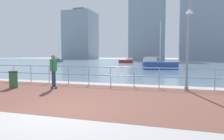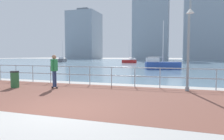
% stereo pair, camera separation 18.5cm
% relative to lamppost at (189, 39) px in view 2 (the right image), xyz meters
% --- Properties ---
extents(ground, '(220.00, 220.00, 0.00)m').
position_rel_lamppost_xyz_m(ground, '(-4.20, 34.94, -2.57)').
color(ground, '#ADAAA5').
extents(brick_paving, '(28.00, 6.43, 0.01)m').
position_rel_lamppost_xyz_m(brick_paving, '(-4.20, -2.43, -2.57)').
color(brick_paving, brown).
rests_on(brick_paving, ground).
extents(harbor_water, '(180.00, 88.00, 0.00)m').
position_rel_lamppost_xyz_m(harbor_water, '(-4.20, 45.78, -2.57)').
color(harbor_water, '#6B899E').
rests_on(harbor_water, ground).
extents(waterfront_railing, '(25.25, 0.06, 1.12)m').
position_rel_lamppost_xyz_m(waterfront_railing, '(-4.20, 0.78, -1.80)').
color(waterfront_railing, '#9EADB7').
rests_on(waterfront_railing, ground).
extents(lamppost, '(0.36, 0.82, 4.65)m').
position_rel_lamppost_xyz_m(lamppost, '(0.00, 0.00, 0.00)').
color(lamppost, gray).
rests_on(lamppost, ground).
extents(skateboarder, '(0.41, 0.55, 1.82)m').
position_rel_lamppost_xyz_m(skateboarder, '(-6.83, -1.14, -1.47)').
color(skateboarder, black).
rests_on(skateboarder, ground).
extents(trash_bin, '(0.46, 0.46, 0.93)m').
position_rel_lamppost_xyz_m(trash_bin, '(-9.06, -1.62, -2.10)').
color(trash_bin, '#2D6638').
rests_on(trash_bin, ground).
extents(sailboat_navy, '(4.61, 2.63, 6.19)m').
position_rel_lamppost_xyz_m(sailboat_navy, '(-2.51, 16.28, -1.98)').
color(sailboat_navy, '#284799').
rests_on(sailboat_navy, ground).
extents(sailboat_ivory, '(3.57, 1.81, 4.80)m').
position_rel_lamppost_xyz_m(sailboat_ivory, '(-11.54, 37.19, -2.11)').
color(sailboat_ivory, '#B21E1E').
rests_on(sailboat_ivory, ground).
extents(sailboat_red, '(2.25, 4.34, 5.83)m').
position_rel_lamppost_xyz_m(sailboat_red, '(-31.35, 39.66, -2.01)').
color(sailboat_red, '#595960').
rests_on(sailboat_red, ground).
extents(tower_steel, '(15.73, 16.05, 27.85)m').
position_rel_lamppost_xyz_m(tower_steel, '(-51.22, 95.75, 10.53)').
color(tower_steel, '#8493A3').
rests_on(tower_steel, ground).
extents(tower_glass, '(16.13, 12.06, 38.63)m').
position_rel_lamppost_xyz_m(tower_glass, '(9.23, 74.75, 15.91)').
color(tower_glass, '#8493A3').
rests_on(tower_glass, ground).
extents(tower_brick, '(13.51, 13.81, 31.86)m').
position_rel_lamppost_xyz_m(tower_brick, '(-11.27, 75.64, 12.53)').
color(tower_brick, '#8493A3').
rests_on(tower_brick, ground).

